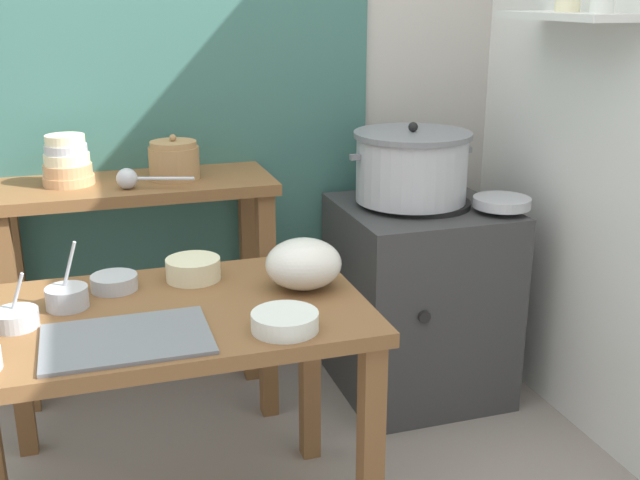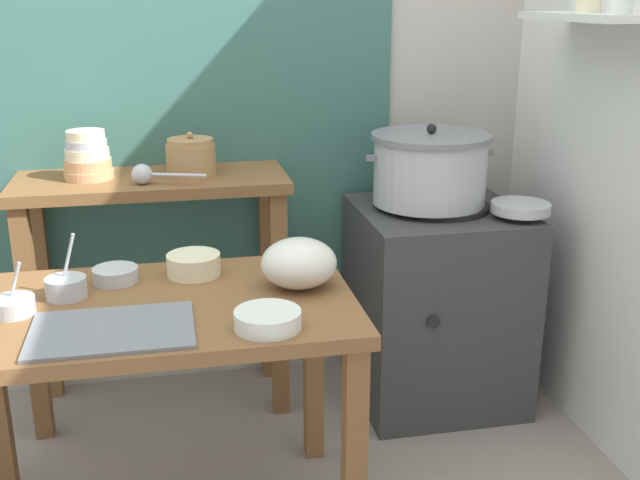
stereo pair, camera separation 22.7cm
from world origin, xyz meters
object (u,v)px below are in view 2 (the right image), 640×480
Objects in this scene: stove_block at (435,303)px; plastic_bag at (299,263)px; steamer_pot at (430,168)px; clay_pot at (191,157)px; prep_bowl_1 at (115,274)px; prep_bowl_3 at (194,264)px; ladle at (145,174)px; back_shelf_table at (155,236)px; bowl_stack_enamel at (88,157)px; prep_bowl_4 at (66,286)px; serving_tray at (112,330)px; prep_bowl_0 at (268,319)px; prep_bowl_2 at (13,305)px; wide_pan at (521,208)px; prep_table at (155,340)px.

plastic_bag is at bearing -137.99° from stove_block.
clay_pot is at bearing 172.69° from steamer_pot.
steamer_pot is at bearing 21.86° from prep_bowl_1.
plastic_bag is at bearing -28.90° from prep_bowl_3.
prep_bowl_1 is at bearing -101.43° from ladle.
back_shelf_table is 0.37m from bowl_stack_enamel.
steamer_pot reaches higher than prep_bowl_4.
back_shelf_table is 5.60× the size of bowl_stack_enamel.
bowl_stack_enamel is at bearing 96.83° from serving_tray.
prep_bowl_1 is 0.23m from prep_bowl_3.
serving_tray is at bearing -157.50° from plastic_bag.
steamer_pot is 3.70× the size of prep_bowl_1.
bowl_stack_enamel reaches higher than prep_bowl_1.
serving_tray is (-1.10, -0.80, -0.19)m from steamer_pot.
prep_bowl_0 is (0.38, -0.05, 0.02)m from serving_tray.
back_shelf_table is 0.83m from prep_bowl_2.
bowl_stack_enamel is 0.97m from serving_tray.
clay_pot is at bearing 56.00° from prep_bowl_2.
stove_block is 1.61× the size of steamer_pot.
prep_bowl_2 is (-1.40, -0.62, 0.36)m from stove_block.
stove_block is 3.73× the size of wide_pan.
plastic_bag is at bearing -15.73° from prep_bowl_1.
steamer_pot is at bearing -6.16° from bowl_stack_enamel.
prep_bowl_2 is at bearing -176.65° from plastic_bag.
plastic_bag is at bearing -4.30° from prep_bowl_4.
wide_pan reaches higher than serving_tray.
prep_bowl_4 is at bearing 175.70° from plastic_bag.
stove_block is 1.57m from prep_bowl_2.
prep_bowl_1 is at bearing 37.19° from prep_bowl_2.
ladle reaches higher than prep_bowl_3.
back_shelf_table is 0.82m from plastic_bag.
prep_table is 0.71m from ladle.
back_shelf_table is at bearing 166.81° from wide_pan.
back_shelf_table reaches higher than prep_bowl_3.
bowl_stack_enamel is 1.08× the size of prep_bowl_3.
stove_block is 3.12× the size of ladle.
back_shelf_table is at bearing -180.00° from clay_pot.
back_shelf_table is at bearing 102.32° from prep_bowl_3.
prep_bowl_1 reaches higher than serving_tray.
wide_pan is (1.13, -0.30, -0.17)m from clay_pot.
prep_bowl_0 is 0.92× the size of prep_bowl_4.
prep_bowl_3 is (-0.29, 0.16, -0.04)m from plastic_bag.
clay_pot is (0.15, 0.74, 0.36)m from prep_table.
prep_bowl_4 is (-1.24, -0.54, -0.16)m from steamer_pot.
prep_table is 1.23m from stove_block.
ladle is at bearing 78.57° from prep_bowl_1.
steamer_pot reaches higher than back_shelf_table.
prep_bowl_4 reaches higher than plastic_bag.
serving_tray is at bearing -145.62° from stove_block.
prep_bowl_3 reaches higher than prep_table.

